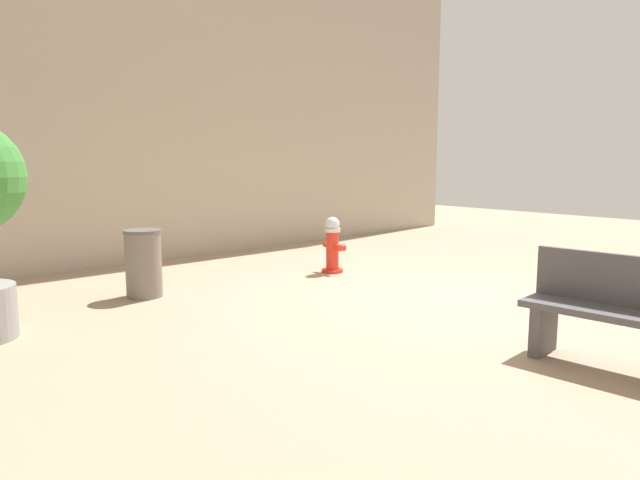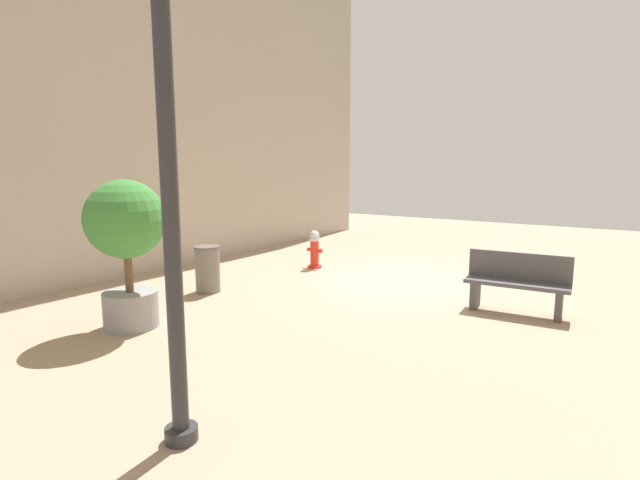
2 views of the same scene
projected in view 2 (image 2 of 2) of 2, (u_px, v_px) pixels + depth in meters
The scene contains 7 objects.
ground_plane at pixel (399, 281), 9.64m from camera, with size 23.40×23.40×0.00m, color tan.
building_facade_right at pixel (113, 74), 9.70m from camera, with size 0.70×18.00×8.40m, color #B2A899.
fire_hydrant at pixel (315, 249), 10.85m from camera, with size 0.42×0.40×0.86m.
bench_near at pixel (517, 282), 7.49m from camera, with size 1.58×0.55×0.95m.
planter_tree at pixel (126, 236), 6.66m from camera, with size 1.11×1.11×2.13m.
street_lamp at pixel (167, 139), 3.63m from camera, with size 0.36×0.36×4.07m.
trash_bin at pixel (208, 269), 8.74m from camera, with size 0.47×0.47×0.86m.
Camera 2 is at (-3.93, 8.70, 2.30)m, focal length 26.50 mm.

